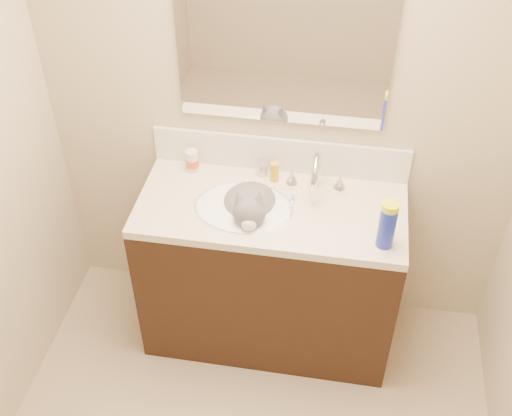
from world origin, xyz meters
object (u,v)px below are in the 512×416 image
(basin, at_px, (244,219))
(amber_bottle, at_px, (274,172))
(cat, at_px, (250,210))
(faucet, at_px, (316,176))
(pill_bottle, at_px, (192,161))
(silver_jar, at_px, (262,168))
(vanity_cabinet, at_px, (270,275))
(spray_can, at_px, (387,227))

(basin, relative_size, amber_bottle, 4.56)
(cat, bearing_deg, faucet, 18.44)
(pill_bottle, bearing_deg, silver_jar, 4.08)
(vanity_cabinet, bearing_deg, cat, -177.12)
(cat, relative_size, pill_bottle, 3.69)
(pill_bottle, bearing_deg, cat, -32.86)
(cat, distance_m, pill_bottle, 0.38)
(pill_bottle, bearing_deg, amber_bottle, -1.96)
(cat, distance_m, amber_bottle, 0.22)
(spray_can, bearing_deg, cat, 164.63)
(pill_bottle, distance_m, amber_bottle, 0.39)
(faucet, relative_size, spray_can, 1.45)
(vanity_cabinet, relative_size, faucet, 4.29)
(basin, xyz_separation_m, spray_can, (0.62, -0.14, 0.17))
(cat, xyz_separation_m, spray_can, (0.59, -0.16, 0.13))
(faucet, bearing_deg, amber_bottle, 166.67)
(faucet, xyz_separation_m, spray_can, (0.32, -0.30, 0.01))
(silver_jar, bearing_deg, cat, -95.09)
(basin, height_order, spray_can, spray_can)
(vanity_cabinet, bearing_deg, pill_bottle, 154.20)
(faucet, bearing_deg, vanity_cabinet, -142.71)
(basin, bearing_deg, amber_bottle, 63.19)
(basin, bearing_deg, cat, 44.93)
(faucet, height_order, silver_jar, faucet)
(basin, bearing_deg, pill_bottle, 141.64)
(vanity_cabinet, distance_m, silver_jar, 0.54)
(faucet, height_order, spray_can, faucet)
(pill_bottle, relative_size, silver_jar, 1.64)
(basin, xyz_separation_m, cat, (0.03, 0.03, 0.04))
(vanity_cabinet, xyz_separation_m, silver_jar, (-0.07, 0.22, 0.48))
(pill_bottle, bearing_deg, faucet, -5.76)
(pill_bottle, relative_size, spray_can, 0.56)
(basin, xyz_separation_m, faucet, (0.30, 0.17, 0.16))
(amber_bottle, xyz_separation_m, spray_can, (0.51, -0.35, 0.05))
(vanity_cabinet, distance_m, pill_bottle, 0.68)
(cat, xyz_separation_m, pill_bottle, (-0.31, 0.20, 0.09))
(basin, distance_m, pill_bottle, 0.39)
(vanity_cabinet, relative_size, amber_bottle, 12.17)
(amber_bottle, bearing_deg, vanity_cabinet, -86.08)
(cat, distance_m, spray_can, 0.63)
(cat, relative_size, amber_bottle, 4.08)
(basin, relative_size, spray_can, 2.33)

